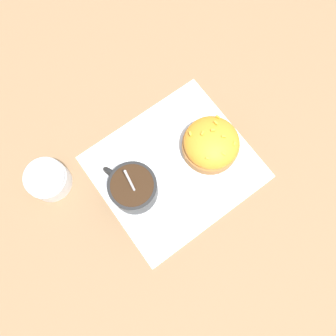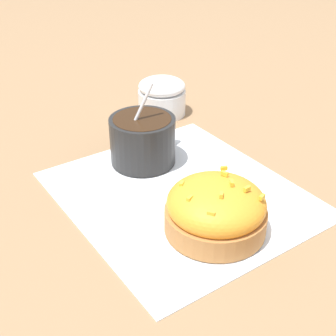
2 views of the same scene
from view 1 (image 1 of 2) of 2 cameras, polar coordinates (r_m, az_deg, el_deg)
name	(u,v)px [view 1 (image 1 of 2)]	position (r m, az deg, el deg)	size (l,w,h in m)	color
ground_plane	(175,167)	(0.60, 1.17, 0.16)	(3.00, 3.00, 0.00)	#93704C
paper_napkin	(175,167)	(0.60, 1.17, 0.20)	(0.30, 0.28, 0.00)	white
coffee_cup	(133,188)	(0.56, -6.12, -3.48)	(0.08, 0.10, 0.10)	black
frosted_pastry	(210,141)	(0.59, 7.26, 4.60)	(0.10, 0.10, 0.06)	#B2753D
sugar_bowl	(47,179)	(0.60, -20.33, -1.80)	(0.07, 0.07, 0.06)	white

